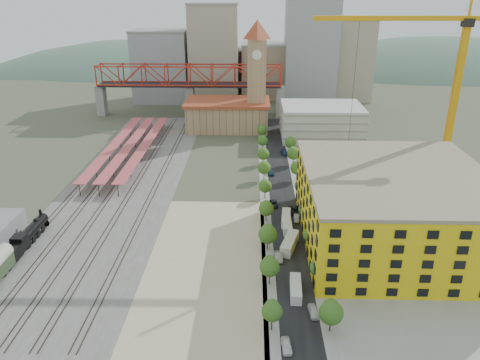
{
  "coord_description": "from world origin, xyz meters",
  "views": [
    {
      "loc": [
        6.5,
        -126.37,
        60.29
      ],
      "look_at": [
        3.09,
        -4.49,
        10.0
      ],
      "focal_mm": 35.0,
      "sensor_mm": 36.0,
      "label": 1
    }
  ],
  "objects_px": {
    "construction_building": "(394,207)",
    "tower_crane": "(445,72)",
    "site_trailer_d": "(286,218)",
    "clock_tower": "(257,66)",
    "car_0": "(286,346)",
    "site_trailer_b": "(290,243)",
    "site_trailer_a": "(296,289)",
    "site_trailer_c": "(287,225)",
    "locomotive": "(27,237)"
  },
  "relations": [
    {
      "from": "site_trailer_a",
      "to": "locomotive",
      "type": "bearing_deg",
      "value": 167.36
    },
    {
      "from": "clock_tower",
      "to": "site_trailer_a",
      "type": "relative_size",
      "value": 5.9
    },
    {
      "from": "clock_tower",
      "to": "car_0",
      "type": "distance_m",
      "value": 142.85
    },
    {
      "from": "site_trailer_a",
      "to": "site_trailer_b",
      "type": "xyz_separation_m",
      "value": [
        0.0,
        18.65,
        0.18
      ]
    },
    {
      "from": "clock_tower",
      "to": "car_0",
      "type": "height_order",
      "value": "clock_tower"
    },
    {
      "from": "construction_building",
      "to": "site_trailer_c",
      "type": "xyz_separation_m",
      "value": [
        -26.0,
        5.19,
        -8.2
      ]
    },
    {
      "from": "clock_tower",
      "to": "site_trailer_d",
      "type": "xyz_separation_m",
      "value": [
        8.0,
        -90.47,
        -27.5
      ]
    },
    {
      "from": "construction_building",
      "to": "tower_crane",
      "type": "xyz_separation_m",
      "value": [
        19.49,
        30.55,
        28.49
      ]
    },
    {
      "from": "site_trailer_d",
      "to": "clock_tower",
      "type": "bearing_deg",
      "value": 100.29
    },
    {
      "from": "locomotive",
      "to": "tower_crane",
      "type": "bearing_deg",
      "value": 17.66
    },
    {
      "from": "site_trailer_c",
      "to": "car_0",
      "type": "bearing_deg",
      "value": -93.95
    },
    {
      "from": "clock_tower",
      "to": "site_trailer_a",
      "type": "bearing_deg",
      "value": -86.29
    },
    {
      "from": "construction_building",
      "to": "locomotive",
      "type": "relative_size",
      "value": 2.13
    },
    {
      "from": "locomotive",
      "to": "site_trailer_c",
      "type": "bearing_deg",
      "value": 8.73
    },
    {
      "from": "tower_crane",
      "to": "site_trailer_a",
      "type": "xyz_separation_m",
      "value": [
        -45.49,
        -53.85,
        -36.7
      ]
    },
    {
      "from": "site_trailer_a",
      "to": "site_trailer_c",
      "type": "height_order",
      "value": "site_trailer_c"
    },
    {
      "from": "clock_tower",
      "to": "site_trailer_b",
      "type": "relative_size",
      "value": 5.14
    },
    {
      "from": "construction_building",
      "to": "site_trailer_d",
      "type": "relative_size",
      "value": 5.8
    },
    {
      "from": "tower_crane",
      "to": "site_trailer_a",
      "type": "bearing_deg",
      "value": -130.19
    },
    {
      "from": "site_trailer_b",
      "to": "car_0",
      "type": "bearing_deg",
      "value": -78.23
    },
    {
      "from": "site_trailer_b",
      "to": "car_0",
      "type": "xyz_separation_m",
      "value": [
        -3.0,
        -35.34,
        -0.64
      ]
    },
    {
      "from": "tower_crane",
      "to": "site_trailer_b",
      "type": "relative_size",
      "value": 6.07
    },
    {
      "from": "locomotive",
      "to": "site_trailer_d",
      "type": "xyz_separation_m",
      "value": [
        66.0,
        14.47,
        -1.02
      ]
    },
    {
      "from": "tower_crane",
      "to": "site_trailer_c",
      "type": "bearing_deg",
      "value": -150.87
    },
    {
      "from": "site_trailer_b",
      "to": "site_trailer_c",
      "type": "height_order",
      "value": "site_trailer_b"
    },
    {
      "from": "clock_tower",
      "to": "site_trailer_b",
      "type": "height_order",
      "value": "clock_tower"
    },
    {
      "from": "site_trailer_c",
      "to": "site_trailer_d",
      "type": "relative_size",
      "value": 1.01
    },
    {
      "from": "construction_building",
      "to": "site_trailer_a",
      "type": "xyz_separation_m",
      "value": [
        -26.0,
        -23.3,
        -8.2
      ]
    },
    {
      "from": "tower_crane",
      "to": "car_0",
      "type": "bearing_deg",
      "value": -124.5
    },
    {
      "from": "locomotive",
      "to": "site_trailer_b",
      "type": "height_order",
      "value": "locomotive"
    },
    {
      "from": "clock_tower",
      "to": "tower_crane",
      "type": "xyz_separation_m",
      "value": [
        53.49,
        -69.45,
        9.21
      ]
    },
    {
      "from": "clock_tower",
      "to": "construction_building",
      "type": "height_order",
      "value": "clock_tower"
    },
    {
      "from": "site_trailer_a",
      "to": "site_trailer_b",
      "type": "height_order",
      "value": "site_trailer_b"
    },
    {
      "from": "site_trailer_a",
      "to": "site_trailer_d",
      "type": "distance_m",
      "value": 32.82
    },
    {
      "from": "tower_crane",
      "to": "site_trailer_c",
      "type": "relative_size",
      "value": 6.96
    },
    {
      "from": "tower_crane",
      "to": "site_trailer_c",
      "type": "xyz_separation_m",
      "value": [
        -45.49,
        -25.36,
        -36.7
      ]
    },
    {
      "from": "locomotive",
      "to": "site_trailer_a",
      "type": "relative_size",
      "value": 2.7
    },
    {
      "from": "site_trailer_a",
      "to": "site_trailer_d",
      "type": "relative_size",
      "value": 1.01
    },
    {
      "from": "site_trailer_a",
      "to": "car_0",
      "type": "xyz_separation_m",
      "value": [
        -3.0,
        -16.7,
        -0.46
      ]
    },
    {
      "from": "tower_crane",
      "to": "car_0",
      "type": "xyz_separation_m",
      "value": [
        -48.49,
        -70.55,
        -37.16
      ]
    },
    {
      "from": "tower_crane",
      "to": "site_trailer_a",
      "type": "relative_size",
      "value": 6.97
    },
    {
      "from": "locomotive",
      "to": "site_trailer_b",
      "type": "distance_m",
      "value": 66.01
    },
    {
      "from": "tower_crane",
      "to": "site_trailer_c",
      "type": "distance_m",
      "value": 63.71
    },
    {
      "from": "locomotive",
      "to": "site_trailer_c",
      "type": "relative_size",
      "value": 2.69
    },
    {
      "from": "clock_tower",
      "to": "site_trailer_c",
      "type": "xyz_separation_m",
      "value": [
        8.0,
        -94.8,
        -27.49
      ]
    },
    {
      "from": "clock_tower",
      "to": "tower_crane",
      "type": "distance_m",
      "value": 88.14
    },
    {
      "from": "site_trailer_d",
      "to": "site_trailer_b",
      "type": "bearing_deg",
      "value": -84.77
    },
    {
      "from": "tower_crane",
      "to": "car_0",
      "type": "height_order",
      "value": "tower_crane"
    },
    {
      "from": "locomotive",
      "to": "site_trailer_c",
      "type": "height_order",
      "value": "locomotive"
    },
    {
      "from": "site_trailer_a",
      "to": "site_trailer_c",
      "type": "xyz_separation_m",
      "value": [
        0.0,
        28.49,
        0.0
      ]
    }
  ]
}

